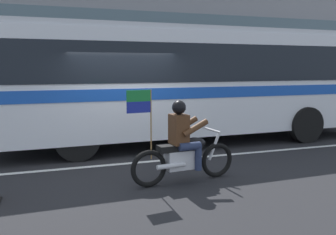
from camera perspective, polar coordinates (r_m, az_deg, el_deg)
name	(u,v)px	position (r m, az deg, el deg)	size (l,w,h in m)	color
ground_plane	(124,157)	(8.75, -7.08, -6.33)	(60.00, 60.00, 0.00)	black
sidewalk_curb	(97,123)	(13.68, -11.39, -0.89)	(28.00, 3.80, 0.15)	#B7B2A8
lane_center_stripe	(129,163)	(8.18, -6.23, -7.31)	(26.60, 0.14, 0.01)	silver
transit_bus	(194,77)	(10.31, 4.18, 6.47)	(11.05, 2.82, 3.22)	silver
motorcycle_with_rider	(183,148)	(6.70, 2.47, -4.87)	(2.19, 0.65, 1.78)	black
fire_hydrant	(248,110)	(14.17, 12.70, 1.19)	(0.22, 0.30, 0.75)	red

